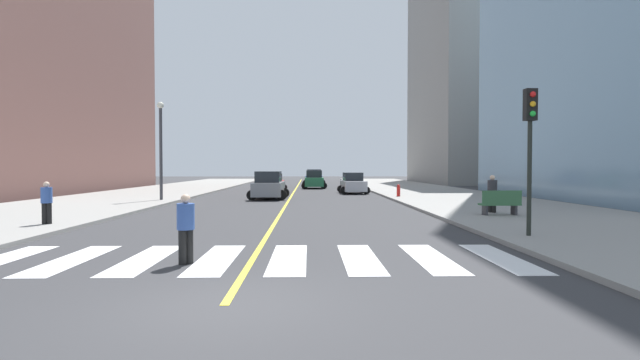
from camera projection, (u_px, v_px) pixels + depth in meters
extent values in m
plane|color=#333335|center=(224.00, 306.00, 7.85)|extent=(220.00, 220.00, 0.00)
cube|color=gray|center=(489.00, 205.00, 28.12)|extent=(10.00, 120.00, 0.15)
cube|color=gray|center=(77.00, 205.00, 27.55)|extent=(10.00, 120.00, 0.15)
cube|color=silver|center=(72.00, 260.00, 11.74)|extent=(0.90, 4.00, 0.01)
cube|color=silver|center=(145.00, 259.00, 11.79)|extent=(0.90, 4.00, 0.01)
cube|color=silver|center=(217.00, 259.00, 11.83)|extent=(0.90, 4.00, 0.01)
cube|color=silver|center=(289.00, 259.00, 11.87)|extent=(0.90, 4.00, 0.01)
cube|color=silver|center=(360.00, 258.00, 11.91)|extent=(0.90, 4.00, 0.01)
cube|color=silver|center=(430.00, 258.00, 11.95)|extent=(0.90, 4.00, 0.01)
cube|color=silver|center=(500.00, 258.00, 12.00)|extent=(0.90, 4.00, 0.01)
cube|color=yellow|center=(295.00, 190.00, 47.83)|extent=(0.16, 80.00, 0.01)
cube|color=gray|center=(485.00, 75.00, 69.36)|extent=(18.00, 24.00, 31.81)
cube|color=brown|center=(14.00, 55.00, 44.31)|extent=(16.00, 32.00, 25.86)
cube|color=red|center=(275.00, 185.00, 45.22)|extent=(1.84, 3.86, 0.82)
cube|color=#1E2328|center=(275.00, 177.00, 44.98)|extent=(1.51, 1.95, 0.69)
cylinder|color=black|center=(284.00, 187.00, 46.46)|extent=(0.62, 0.22, 0.62)
cylinder|color=black|center=(266.00, 188.00, 46.36)|extent=(0.62, 0.22, 0.62)
cylinder|color=black|center=(284.00, 189.00, 44.10)|extent=(0.62, 0.22, 0.62)
cylinder|color=black|center=(265.00, 189.00, 44.00)|extent=(0.62, 0.22, 0.62)
cube|color=slate|center=(269.00, 189.00, 34.19)|extent=(2.13, 4.55, 0.97)
cube|color=#1E2328|center=(268.00, 177.00, 33.90)|extent=(1.76, 2.29, 0.82)
cylinder|color=black|center=(285.00, 193.00, 35.60)|extent=(0.73, 0.25, 0.73)
cylinder|color=black|center=(257.00, 193.00, 35.59)|extent=(0.73, 0.25, 0.73)
cylinder|color=black|center=(282.00, 195.00, 32.81)|extent=(0.73, 0.25, 0.73)
cylinder|color=black|center=(252.00, 195.00, 32.80)|extent=(0.73, 0.25, 0.73)
cube|color=#236B42|center=(314.00, 182.00, 51.29)|extent=(1.99, 4.39, 0.94)
cube|color=#1E2328|center=(314.00, 174.00, 51.53)|extent=(1.68, 2.20, 0.79)
cylinder|color=black|center=(305.00, 186.00, 49.92)|extent=(0.71, 0.23, 0.71)
cylinder|color=black|center=(324.00, 186.00, 49.97)|extent=(0.71, 0.23, 0.71)
cylinder|color=black|center=(305.00, 185.00, 52.64)|extent=(0.71, 0.23, 0.71)
cylinder|color=black|center=(323.00, 185.00, 52.69)|extent=(0.71, 0.23, 0.71)
cube|color=#B7B7BC|center=(353.00, 186.00, 41.34)|extent=(2.04, 4.20, 0.88)
cube|color=#1E2328|center=(353.00, 177.00, 41.56)|extent=(1.66, 2.13, 0.74)
cylinder|color=black|center=(344.00, 190.00, 40.01)|extent=(0.68, 0.24, 0.67)
cylinder|color=black|center=(366.00, 190.00, 40.14)|extent=(0.68, 0.24, 0.67)
cylinder|color=black|center=(341.00, 189.00, 42.55)|extent=(0.68, 0.24, 0.67)
cylinder|color=black|center=(362.00, 189.00, 42.68)|extent=(0.68, 0.24, 0.67)
cube|color=#2D479E|center=(314.00, 180.00, 58.77)|extent=(2.19, 4.60, 0.97)
cube|color=#1E2328|center=(314.00, 173.00, 59.02)|extent=(1.80, 2.32, 0.82)
cylinder|color=black|center=(305.00, 183.00, 57.38)|extent=(0.74, 0.26, 0.74)
cylinder|color=black|center=(323.00, 183.00, 57.37)|extent=(0.74, 0.26, 0.74)
cylinder|color=black|center=(306.00, 182.00, 60.20)|extent=(0.74, 0.26, 0.74)
cylinder|color=black|center=(323.00, 182.00, 60.18)|extent=(0.74, 0.26, 0.74)
cylinder|color=black|center=(529.00, 178.00, 14.85)|extent=(0.14, 0.14, 3.63)
cube|color=black|center=(530.00, 105.00, 14.79)|extent=(0.36, 0.28, 1.00)
sphere|color=red|center=(533.00, 94.00, 14.61)|extent=(0.18, 0.18, 0.18)
sphere|color=orange|center=(533.00, 104.00, 14.61)|extent=(0.18, 0.18, 0.18)
sphere|color=green|center=(533.00, 114.00, 14.62)|extent=(0.18, 0.18, 0.18)
cube|color=#33603D|center=(500.00, 204.00, 21.29)|extent=(1.82, 0.62, 0.08)
cube|color=#33603D|center=(502.00, 197.00, 21.04)|extent=(1.80, 0.12, 0.60)
cube|color=#2D2D33|center=(485.00, 210.00, 21.26)|extent=(0.12, 0.48, 0.44)
cube|color=#2D2D33|center=(514.00, 210.00, 21.34)|extent=(0.12, 0.48, 0.44)
cylinder|color=black|center=(189.00, 246.00, 11.29)|extent=(0.19, 0.19, 0.83)
cylinder|color=black|center=(183.00, 247.00, 11.18)|extent=(0.19, 0.19, 0.83)
cylinder|color=#335199|center=(186.00, 216.00, 11.22)|extent=(0.41, 0.41, 0.62)
sphere|color=beige|center=(186.00, 199.00, 11.20)|extent=(0.22, 0.22, 0.22)
cylinder|color=black|center=(490.00, 203.00, 22.55)|extent=(0.20, 0.20, 0.89)
cylinder|color=black|center=(494.00, 203.00, 22.41)|extent=(0.20, 0.20, 0.89)
cylinder|color=#2D2D33|center=(492.00, 187.00, 22.46)|extent=(0.44, 0.44, 0.66)
sphere|color=beige|center=(492.00, 178.00, 22.44)|extent=(0.24, 0.24, 0.24)
cylinder|color=black|center=(49.00, 213.00, 17.94)|extent=(0.18, 0.18, 0.80)
cylinder|color=black|center=(44.00, 214.00, 17.90)|extent=(0.18, 0.18, 0.80)
cylinder|color=#335199|center=(47.00, 195.00, 17.90)|extent=(0.40, 0.40, 0.60)
sphere|color=beige|center=(46.00, 184.00, 17.89)|extent=(0.22, 0.22, 0.22)
cylinder|color=red|center=(398.00, 192.00, 34.91)|extent=(0.26, 0.26, 0.70)
sphere|color=red|center=(398.00, 186.00, 34.89)|extent=(0.22, 0.22, 0.22)
cylinder|color=#38383D|center=(161.00, 154.00, 31.16)|extent=(0.20, 0.20, 6.11)
sphere|color=silver|center=(160.00, 105.00, 31.08)|extent=(0.44, 0.44, 0.44)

